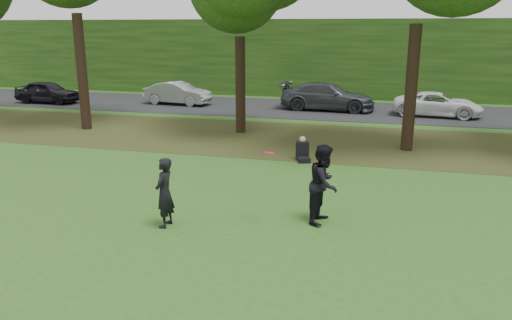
{
  "coord_description": "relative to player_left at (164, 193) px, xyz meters",
  "views": [
    {
      "loc": [
        3.13,
        -6.87,
        4.5
      ],
      "look_at": [
        0.1,
        4.71,
        1.3
      ],
      "focal_mm": 35.0,
      "sensor_mm": 36.0,
      "label": 1
    }
  ],
  "objects": [
    {
      "name": "parked_cars",
      "position": [
        1.63,
        17.36,
        -0.12
      ],
      "size": [
        38.54,
        3.61,
        1.5
      ],
      "color": "black",
      "rests_on": "street"
    },
    {
      "name": "leaf_litter",
      "position": [
        1.65,
        9.9,
        -0.82
      ],
      "size": [
        60.0,
        7.0,
        0.01
      ],
      "primitive_type": "cube",
      "color": "#3F3216",
      "rests_on": "ground"
    },
    {
      "name": "far_hedge",
      "position": [
        1.65,
        23.9,
        1.68
      ],
      "size": [
        70.0,
        3.0,
        5.0
      ],
      "primitive_type": "cube",
      "color": "#1A3D11",
      "rests_on": "ground"
    },
    {
      "name": "ground",
      "position": [
        1.65,
        -3.1,
        -0.82
      ],
      "size": [
        120.0,
        120.0,
        0.0
      ],
      "primitive_type": "plane",
      "color": "#2E5119",
      "rests_on": "ground"
    },
    {
      "name": "player_right",
      "position": [
        3.5,
        1.23,
        0.12
      ],
      "size": [
        0.86,
        1.02,
        1.89
      ],
      "primitive_type": "imported",
      "rotation": [
        0.0,
        0.0,
        1.4
      ],
      "color": "black",
      "rests_on": "ground"
    },
    {
      "name": "seated_person",
      "position": [
        2.1,
        6.73,
        -0.51
      ],
      "size": [
        0.63,
        0.82,
        0.83
      ],
      "rotation": [
        0.0,
        0.0,
        0.34
      ],
      "color": "black",
      "rests_on": "ground"
    },
    {
      "name": "street",
      "position": [
        1.65,
        17.9,
        -0.81
      ],
      "size": [
        70.0,
        7.0,
        0.02
      ],
      "primitive_type": "cube",
      "color": "black",
      "rests_on": "ground"
    },
    {
      "name": "frisbee",
      "position": [
        2.3,
        0.71,
        0.91
      ],
      "size": [
        0.35,
        0.35,
        0.08
      ],
      "color": "#E4133F",
      "rests_on": "ground"
    },
    {
      "name": "player_left",
      "position": [
        0.0,
        0.0,
        0.0
      ],
      "size": [
        0.41,
        0.61,
        1.64
      ],
      "primitive_type": "imported",
      "rotation": [
        0.0,
        0.0,
        -1.6
      ],
      "color": "black",
      "rests_on": "ground"
    }
  ]
}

